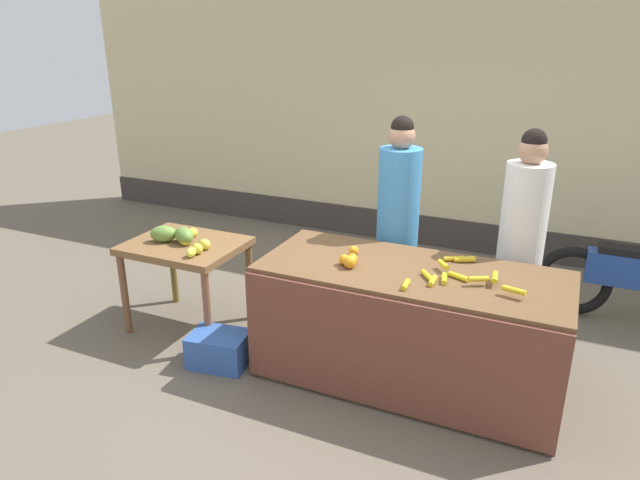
{
  "coord_description": "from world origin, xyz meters",
  "views": [
    {
      "loc": [
        1.4,
        -3.57,
        2.44
      ],
      "look_at": [
        -0.29,
        0.15,
        0.93
      ],
      "focal_mm": 31.91,
      "sensor_mm": 36.0,
      "label": 1
    }
  ],
  "objects_px": {
    "vendor_woman_white_shirt": "(521,245)",
    "parked_motorcycle": "(634,282)",
    "produce_crate": "(219,349)",
    "vendor_woman_blue_shirt": "(397,227)",
    "produce_sack": "(296,287)"
  },
  "relations": [
    {
      "from": "vendor_woman_white_shirt",
      "to": "parked_motorcycle",
      "type": "height_order",
      "value": "vendor_woman_white_shirt"
    },
    {
      "from": "parked_motorcycle",
      "to": "produce_crate",
      "type": "height_order",
      "value": "parked_motorcycle"
    },
    {
      "from": "vendor_woman_blue_shirt",
      "to": "produce_sack",
      "type": "height_order",
      "value": "vendor_woman_blue_shirt"
    },
    {
      "from": "vendor_woman_white_shirt",
      "to": "parked_motorcycle",
      "type": "distance_m",
      "value": 1.35
    },
    {
      "from": "vendor_woman_blue_shirt",
      "to": "vendor_woman_white_shirt",
      "type": "relative_size",
      "value": 1.02
    },
    {
      "from": "vendor_woman_white_shirt",
      "to": "produce_crate",
      "type": "distance_m",
      "value": 2.44
    },
    {
      "from": "vendor_woman_white_shirt",
      "to": "produce_crate",
      "type": "xyz_separation_m",
      "value": [
        -2.01,
        -1.16,
        -0.77
      ]
    },
    {
      "from": "parked_motorcycle",
      "to": "produce_sack",
      "type": "bearing_deg",
      "value": -160.29
    },
    {
      "from": "vendor_woman_white_shirt",
      "to": "vendor_woman_blue_shirt",
      "type": "bearing_deg",
      "value": -177.41
    },
    {
      "from": "parked_motorcycle",
      "to": "produce_crate",
      "type": "xyz_separation_m",
      "value": [
        -2.9,
        -2.03,
        -0.27
      ]
    },
    {
      "from": "vendor_woman_white_shirt",
      "to": "produce_sack",
      "type": "distance_m",
      "value": 1.98
    },
    {
      "from": "vendor_woman_blue_shirt",
      "to": "produce_crate",
      "type": "height_order",
      "value": "vendor_woman_blue_shirt"
    },
    {
      "from": "parked_motorcycle",
      "to": "vendor_woman_blue_shirt",
      "type": "bearing_deg",
      "value": -153.79
    },
    {
      "from": "produce_crate",
      "to": "vendor_woman_white_shirt",
      "type": "bearing_deg",
      "value": 30.02
    },
    {
      "from": "vendor_woman_blue_shirt",
      "to": "parked_motorcycle",
      "type": "relative_size",
      "value": 1.14
    }
  ]
}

